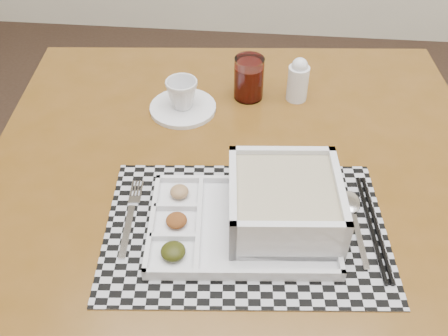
{
  "coord_description": "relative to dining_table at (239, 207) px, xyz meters",
  "views": [
    {
      "loc": [
        -0.36,
        -0.26,
        1.43
      ],
      "look_at": [
        -0.43,
        0.39,
        0.83
      ],
      "focal_mm": 40.0,
      "sensor_mm": 36.0,
      "label": 1
    }
  ],
  "objects": [
    {
      "name": "dining_table",
      "position": [
        0.0,
        0.0,
        0.0
      ],
      "size": [
        1.1,
        1.1,
        0.76
      ],
      "color": "#5A3910",
      "rests_on": "ground"
    },
    {
      "name": "placemat",
      "position": [
        0.02,
        -0.12,
        0.08
      ],
      "size": [
        0.51,
        0.36,
        0.0
      ],
      "primitive_type": "cube",
      "rotation": [
        0.0,
        0.0,
        0.09
      ],
      "color": "#A6A6AD",
      "rests_on": "dining_table"
    },
    {
      "name": "serving_tray",
      "position": [
        0.06,
        -0.11,
        0.12
      ],
      "size": [
        0.34,
        0.25,
        0.09
      ],
      "color": "silver",
      "rests_on": "placemat"
    },
    {
      "name": "fork",
      "position": [
        -0.18,
        -0.12,
        0.08
      ],
      "size": [
        0.03,
        0.19,
        0.0
      ],
      "color": "silver",
      "rests_on": "placemat"
    },
    {
      "name": "spoon",
      "position": [
        0.21,
        -0.06,
        0.08
      ],
      "size": [
        0.04,
        0.18,
        0.01
      ],
      "color": "silver",
      "rests_on": "placemat"
    },
    {
      "name": "chopsticks",
      "position": [
        0.24,
        -0.1,
        0.08
      ],
      "size": [
        0.04,
        0.24,
        0.01
      ],
      "color": "black",
      "rests_on": "placemat"
    },
    {
      "name": "saucer",
      "position": [
        -0.14,
        0.22,
        0.08
      ],
      "size": [
        0.15,
        0.15,
        0.01
      ],
      "primitive_type": "cylinder",
      "color": "silver",
      "rests_on": "dining_table"
    },
    {
      "name": "cup",
      "position": [
        -0.14,
        0.22,
        0.12
      ],
      "size": [
        0.09,
        0.09,
        0.07
      ],
      "primitive_type": "imported",
      "rotation": [
        0.0,
        0.0,
        0.31
      ],
      "color": "silver",
      "rests_on": "saucer"
    },
    {
      "name": "juice_glass",
      "position": [
        -0.0,
        0.28,
        0.12
      ],
      "size": [
        0.07,
        0.07,
        0.1
      ],
      "color": "white",
      "rests_on": "dining_table"
    },
    {
      "name": "creamer_bottle",
      "position": [
        0.11,
        0.28,
        0.13
      ],
      "size": [
        0.05,
        0.05,
        0.11
      ],
      "color": "silver",
      "rests_on": "dining_table"
    }
  ]
}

